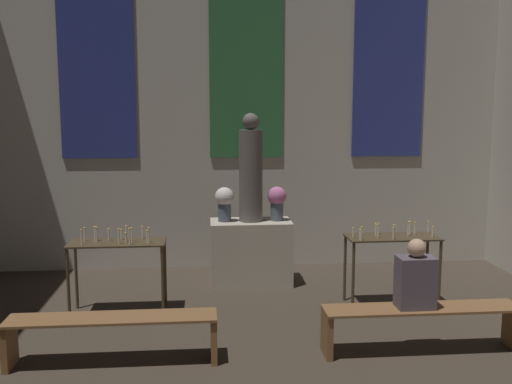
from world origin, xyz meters
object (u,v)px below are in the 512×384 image
at_px(person_seated, 415,278).
at_px(altar, 251,252).
at_px(pew_back_left, 113,329).
at_px(candle_rack_left, 118,252).
at_px(pew_back_right, 422,319).
at_px(statue, 251,171).
at_px(candle_rack_right, 392,246).
at_px(flower_vase_left, 224,202).
at_px(flower_vase_right, 277,201).

bearing_deg(person_seated, altar, 120.43).
bearing_deg(pew_back_left, altar, 58.17).
relative_size(candle_rack_left, pew_back_right, 0.57).
bearing_deg(pew_back_right, person_seated, -180.00).
xyz_separation_m(pew_back_left, pew_back_right, (3.01, 0.00, 0.00)).
bearing_deg(altar, person_seated, -59.57).
distance_m(statue, candle_rack_right, 2.12).
height_order(statue, pew_back_left, statue).
distance_m(flower_vase_left, person_seated, 3.03).
xyz_separation_m(candle_rack_right, pew_back_right, (-0.15, -1.38, -0.40)).
distance_m(candle_rack_left, pew_back_right, 3.47).
relative_size(candle_rack_left, person_seated, 1.62).
bearing_deg(pew_back_left, candle_rack_right, 23.68).
xyz_separation_m(candle_rack_right, pew_back_left, (-3.15, -1.38, -0.40)).
bearing_deg(candle_rack_right, pew_back_right, -96.00).
relative_size(statue, pew_back_left, 0.75).
relative_size(candle_rack_left, pew_back_left, 0.57).
bearing_deg(altar, pew_back_left, -121.83).
bearing_deg(altar, candle_rack_right, -32.24).
bearing_deg(pew_back_right, flower_vase_right, 115.28).
height_order(altar, person_seated, person_seated).
xyz_separation_m(flower_vase_left, flower_vase_right, (0.72, 0.00, 0.00)).
distance_m(flower_vase_right, pew_back_right, 2.80).
distance_m(statue, flower_vase_left, 0.54).
distance_m(altar, candle_rack_right, 1.97).
relative_size(pew_back_left, person_seated, 2.85).
xyz_separation_m(pew_back_right, person_seated, (-0.08, -0.00, 0.42)).
xyz_separation_m(altar, statue, (0.00, 0.00, 1.12)).
bearing_deg(candle_rack_left, statue, 32.24).
relative_size(statue, person_seated, 2.13).
height_order(altar, flower_vase_right, flower_vase_right).
height_order(flower_vase_right, candle_rack_right, flower_vase_right).
distance_m(statue, flower_vase_right, 0.54).
bearing_deg(altar, pew_back_right, -58.17).
height_order(pew_back_right, person_seated, person_seated).
distance_m(statue, pew_back_left, 3.10).
height_order(altar, pew_back_left, altar).
height_order(flower_vase_right, pew_back_left, flower_vase_right).
bearing_deg(pew_back_right, candle_rack_right, 84.00).
xyz_separation_m(altar, candle_rack_right, (1.65, -1.04, 0.30)).
bearing_deg(altar, flower_vase_right, 0.00).
bearing_deg(pew_back_left, flower_vase_left, 64.72).
bearing_deg(person_seated, flower_vase_right, 113.70).
distance_m(statue, pew_back_right, 3.10).
height_order(flower_vase_right, pew_back_right, flower_vase_right).
bearing_deg(statue, pew_back_right, -58.17).
bearing_deg(person_seated, pew_back_left, 180.00).
height_order(altar, flower_vase_left, flower_vase_left).
relative_size(candle_rack_right, pew_back_left, 0.57).
height_order(statue, candle_rack_right, statue).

